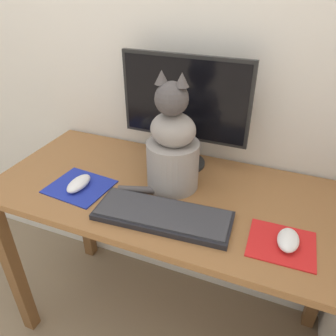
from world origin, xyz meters
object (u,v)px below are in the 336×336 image
Objects in this scene: monitor at (185,107)px; computer_mouse_left at (79,183)px; keyboard at (163,215)px; cat at (172,148)px; computer_mouse_right at (288,240)px.

computer_mouse_left is (-0.28, -0.29, -0.22)m from monitor.
monitor is at bearing 46.47° from computer_mouse_left.
computer_mouse_left is (-0.33, 0.04, 0.01)m from keyboard.
monitor is 4.12× the size of computer_mouse_left.
computer_mouse_left is 0.28× the size of cat.
computer_mouse_right is (0.70, -0.02, 0.00)m from computer_mouse_left.
monitor is 4.90× the size of computer_mouse_right.
monitor reaches higher than computer_mouse_right.
monitor reaches higher than cat.
monitor is at bearing 95.24° from keyboard.
monitor reaches higher than keyboard.
cat reaches higher than keyboard.
monitor is 0.18m from cat.
keyboard is 4.49× the size of computer_mouse_right.
keyboard is 3.78× the size of computer_mouse_left.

